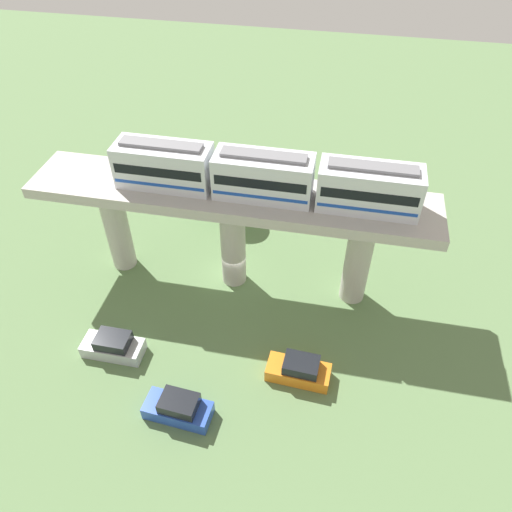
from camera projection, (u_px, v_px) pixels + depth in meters
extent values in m
plane|color=#5B7A4C|center=(235.00, 278.00, 39.90)|extent=(120.00, 120.00, 0.00)
cylinder|color=#B7B2AA|center=(117.00, 227.00, 38.62)|extent=(1.90, 1.90, 7.78)
cylinder|color=#B7B2AA|center=(233.00, 242.00, 37.26)|extent=(1.90, 1.90, 7.78)
cylinder|color=#B7B2AA|center=(358.00, 259.00, 35.90)|extent=(1.90, 1.90, 7.78)
cube|color=#B7B2AA|center=(231.00, 196.00, 34.35)|extent=(5.20, 28.85, 0.80)
cube|color=silver|center=(164.00, 165.00, 33.74)|extent=(2.60, 6.60, 3.00)
cube|color=black|center=(163.00, 162.00, 33.57)|extent=(2.64, 6.07, 0.70)
cube|color=#1947B2|center=(165.00, 175.00, 34.24)|extent=(2.64, 6.34, 0.24)
cube|color=slate|center=(161.00, 144.00, 32.64)|extent=(1.10, 5.61, 0.24)
cube|color=silver|center=(263.00, 177.00, 32.73)|extent=(2.60, 6.60, 3.00)
cube|color=black|center=(263.00, 173.00, 32.56)|extent=(2.64, 6.07, 0.70)
cube|color=#1947B2|center=(263.00, 186.00, 33.24)|extent=(2.64, 6.34, 0.24)
cube|color=slate|center=(264.00, 155.00, 31.63)|extent=(1.10, 5.61, 0.24)
cube|color=silver|center=(369.00, 188.00, 31.73)|extent=(2.60, 6.60, 3.00)
cube|color=black|center=(370.00, 185.00, 31.56)|extent=(2.64, 6.07, 0.70)
cube|color=#1947B2|center=(367.00, 198.00, 32.23)|extent=(2.64, 6.34, 0.24)
cube|color=slate|center=(373.00, 167.00, 30.63)|extent=(1.10, 5.61, 0.24)
cube|color=#284CB7|center=(178.00, 410.00, 30.70)|extent=(2.10, 4.32, 1.00)
cube|color=black|center=(179.00, 403.00, 30.08)|extent=(1.80, 2.41, 0.76)
cube|color=#B2B5BA|center=(113.00, 348.00, 34.20)|extent=(1.82, 4.21, 1.00)
cube|color=black|center=(113.00, 341.00, 33.58)|extent=(1.65, 2.31, 0.76)
cube|color=orange|center=(298.00, 372.00, 32.75)|extent=(2.03, 4.29, 1.00)
cube|color=black|center=(301.00, 365.00, 32.13)|extent=(1.77, 2.39, 0.76)
cylinder|color=brown|center=(226.00, 204.00, 45.54)|extent=(0.36, 0.36, 2.16)
sphere|color=#479342|center=(225.00, 184.00, 44.06)|extent=(3.99, 3.99, 3.99)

